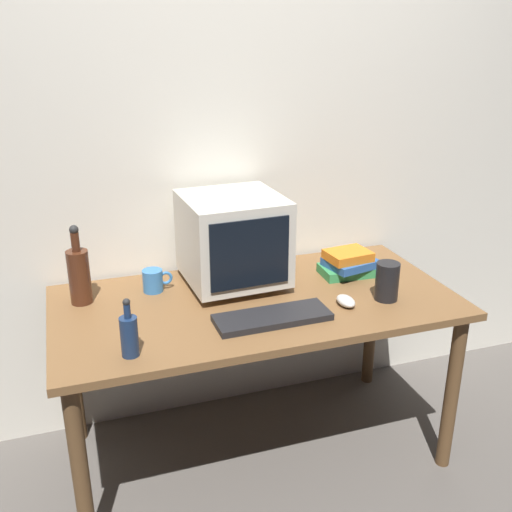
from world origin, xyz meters
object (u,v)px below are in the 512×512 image
computer_mouse (346,301)px  crt_monitor (233,240)px  keyboard (274,317)px  book_stack (348,263)px  bottle_tall (79,274)px  bottle_short (129,335)px  mug (154,281)px  metal_canister (387,281)px

computer_mouse → crt_monitor: bearing=134.9°
keyboard → book_stack: book_stack is taller
bottle_tall → bottle_short: size_ratio=1.55×
bottle_tall → mug: bottle_tall is taller
bottle_tall → mug: bearing=3.4°
crt_monitor → metal_canister: size_ratio=2.70×
bottle_tall → book_stack: (1.09, -0.08, -0.06)m
computer_mouse → bottle_short: (-0.82, -0.11, 0.06)m
crt_monitor → keyboard: 0.40m
keyboard → bottle_short: bottle_short is taller
computer_mouse → mug: bearing=150.0°
keyboard → metal_canister: size_ratio=2.80×
book_stack → mug: (-0.81, 0.10, -0.01)m
keyboard → computer_mouse: (0.30, 0.03, 0.01)m
bottle_short → metal_canister: (0.99, 0.11, -0.00)m
mug → metal_canister: bearing=-23.2°
book_stack → computer_mouse: bearing=-118.1°
crt_monitor → bottle_short: bearing=-137.3°
bottle_tall → book_stack: bottle_tall is taller
computer_mouse → mug: (-0.67, 0.36, 0.03)m
keyboard → metal_canister: 0.48m
bottle_tall → mug: 0.29m
bottle_tall → metal_canister: (1.12, -0.34, -0.04)m
computer_mouse → book_stack: 0.30m
mug → metal_canister: (0.84, -0.36, 0.03)m
crt_monitor → bottle_short: size_ratio=2.02×
computer_mouse → book_stack: (0.14, 0.26, 0.03)m
crt_monitor → book_stack: 0.51m
crt_monitor → keyboard: size_ratio=0.97×
bottle_tall → bottle_short: (0.13, -0.45, -0.04)m
crt_monitor → book_stack: size_ratio=1.71×
crt_monitor → bottle_tall: size_ratio=1.30×
crt_monitor → mug: (-0.32, 0.03, -0.15)m
keyboard → bottle_short: (-0.52, -0.08, 0.06)m
book_stack → mug: bearing=173.0°
bottle_tall → metal_canister: bearing=-17.1°
metal_canister → mug: bearing=156.8°
book_stack → mug: book_stack is taller
bottle_tall → book_stack: 1.09m
bottle_short → book_stack: bottle_short is taller
book_stack → crt_monitor: bearing=172.2°
keyboard → bottle_short: size_ratio=2.09×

